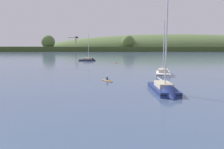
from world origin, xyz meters
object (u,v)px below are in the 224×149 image
sailboat_midwater_white (89,60)px  sailboat_far_left (165,91)px  canoe_with_paddler (107,80)px  mooring_buoy_midchannel (116,63)px  dockside_crane (76,44)px  sailboat_near_mooring (163,74)px

sailboat_midwater_white → sailboat_far_left: (21.41, -61.13, 0.04)m
canoe_with_paddler → mooring_buoy_midchannel: size_ratio=4.73×
sailboat_midwater_white → mooring_buoy_midchannel: (12.15, -11.80, -0.21)m
sailboat_far_left → canoe_with_paddler: 12.79m
dockside_crane → canoe_with_paddler: dockside_crane is taller
dockside_crane → canoe_with_paddler: size_ratio=5.52×
dockside_crane → sailboat_near_mooring: bearing=119.6°
sailboat_near_mooring → sailboat_midwater_white: (-24.19, 41.77, 0.04)m
sailboat_far_left → dockside_crane: bearing=-168.9°
mooring_buoy_midchannel → sailboat_near_mooring: bearing=-68.1°
dockside_crane → sailboat_midwater_white: 165.68m
sailboat_midwater_white → sailboat_far_left: size_ratio=0.80×
canoe_with_paddler → dockside_crane: bearing=-21.5°
sailboat_far_left → canoe_with_paddler: size_ratio=4.85×
sailboat_near_mooring → sailboat_far_left: 19.56m
canoe_with_paddler → mooring_buoy_midchannel: 39.94m
sailboat_near_mooring → dockside_crane: bearing=26.7°
dockside_crane → sailboat_far_left: 230.30m
sailboat_midwater_white → sailboat_far_left: 64.77m
canoe_with_paddler → sailboat_midwater_white: bearing=-23.0°
sailboat_near_mooring → sailboat_midwater_white: bearing=37.8°
mooring_buoy_midchannel → sailboat_far_left: bearing=-79.4°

